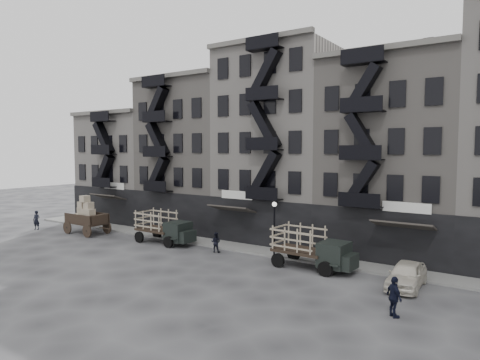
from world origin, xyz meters
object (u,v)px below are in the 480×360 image
Objects in this scene: stake_truck_east at (311,245)px; pedestrian_mid at (216,242)px; wagon at (86,212)px; pedestrian_west at (36,220)px; policeman at (394,297)px; stake_truck_west at (164,225)px; car_east at (406,275)px; horse at (84,219)px.

pedestrian_mid is at bearing -177.07° from stake_truck_east.
stake_truck_east is (23.35, 1.06, -0.46)m from wagon.
policeman is (36.35, -2.97, 0.05)m from pedestrian_west.
wagon is 0.77× the size of stake_truck_west.
pedestrian_west is (-35.78, -2.12, 0.20)m from car_east.
wagon is at bearing -11.53° from pedestrian_mid.
wagon is 30.69m from policeman.
stake_truck_west reaches higher than car_east.
policeman is (30.34, -4.52, -1.10)m from wagon.
pedestrian_west is at bearing -8.52° from pedestrian_mid.
stake_truck_west is 2.80× the size of policeman.
wagon is at bearing 179.73° from car_east.
stake_truck_east is (26.82, -1.15, 0.82)m from horse.
pedestrian_mid is (5.77, -0.09, -0.81)m from stake_truck_west.
car_east is (33.24, -1.64, -0.06)m from horse.
pedestrian_west is at bearing -169.05° from stake_truck_west.
policeman is at bearing -84.97° from car_east.
pedestrian_west is (-2.54, -3.76, 0.14)m from horse.
stake_truck_west is (9.27, 1.18, -0.49)m from wagon.
car_east is at bearing -20.55° from pedestrian_west.
pedestrian_west is at bearing 148.28° from horse.
wagon is 15.14m from pedestrian_mid.
stake_truck_east is 6.50m from car_east.
pedestrian_mid is at bearing 24.37° from policeman.
horse is 1.01× the size of pedestrian_west.
policeman is at bearing -98.92° from horse.
pedestrian_west is at bearing -171.77° from stake_truck_east.
horse is 12.81m from stake_truck_west.
wagon is 2.27× the size of pedestrian_west.
policeman is at bearing 144.19° from pedestrian_mid.
wagon is at bearing -120.15° from horse.
stake_truck_east is 3.03× the size of pedestrian_west.
policeman is at bearing -14.32° from stake_truck_west.
horse is 4.54m from pedestrian_west.
pedestrian_west is 36.47m from policeman.
stake_truck_west is 14.08m from stake_truck_east.
stake_truck_east is 3.62× the size of pedestrian_mid.
stake_truck_east is at bearing 0.32° from stake_truck_west.
horse is 18.55m from pedestrian_mid.
horse is 33.28m from car_east.
wagon is at bearing 36.04° from policeman.
pedestrian_west is 21.22m from pedestrian_mid.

